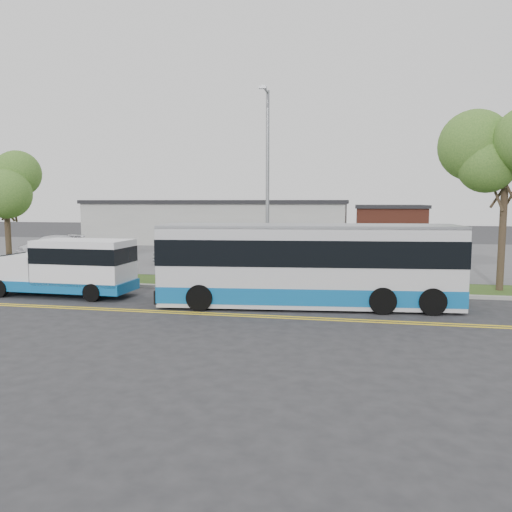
% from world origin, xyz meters
% --- Properties ---
extents(ground, '(140.00, 140.00, 0.00)m').
position_xyz_m(ground, '(0.00, 0.00, 0.00)').
color(ground, '#28282B').
rests_on(ground, ground).
extents(lane_line_north, '(70.00, 0.12, 0.01)m').
position_xyz_m(lane_line_north, '(0.00, -3.85, 0.01)').
color(lane_line_north, yellow).
rests_on(lane_line_north, ground).
extents(lane_line_south, '(70.00, 0.12, 0.01)m').
position_xyz_m(lane_line_south, '(0.00, -4.15, 0.01)').
color(lane_line_south, yellow).
rests_on(lane_line_south, ground).
extents(curb, '(80.00, 0.30, 0.15)m').
position_xyz_m(curb, '(0.00, 1.10, 0.07)').
color(curb, '#9E9B93').
rests_on(curb, ground).
extents(verge, '(80.00, 3.30, 0.10)m').
position_xyz_m(verge, '(0.00, 2.90, 0.05)').
color(verge, '#2D4B19').
rests_on(verge, ground).
extents(parking_lot, '(80.00, 25.00, 0.10)m').
position_xyz_m(parking_lot, '(0.00, 17.00, 0.05)').
color(parking_lot, '#4C4C4F').
rests_on(parking_lot, ground).
extents(commercial_building, '(25.40, 10.40, 4.35)m').
position_xyz_m(commercial_building, '(-6.00, 27.00, 2.18)').
color(commercial_building, '#9E9E99').
rests_on(commercial_building, ground).
extents(brick_wing, '(6.30, 7.30, 3.90)m').
position_xyz_m(brick_wing, '(10.50, 26.00, 1.96)').
color(brick_wing, brown).
rests_on(brick_wing, ground).
extents(tree_east, '(5.20, 5.20, 8.33)m').
position_xyz_m(tree_east, '(14.00, 3.00, 6.20)').
color(tree_east, '#3C2C20').
rests_on(tree_east, verge).
extents(tree_west, '(4.40, 4.40, 6.91)m').
position_xyz_m(tree_west, '(-12.00, 3.20, 5.12)').
color(tree_west, '#3C2C20').
rests_on(tree_west, verge).
extents(streetlight_near, '(0.35, 1.53, 9.50)m').
position_xyz_m(streetlight_near, '(3.00, 2.73, 5.23)').
color(streetlight_near, gray).
rests_on(streetlight_near, verge).
extents(shuttle_bus, '(6.69, 2.38, 2.54)m').
position_xyz_m(shuttle_bus, '(-5.13, -1.67, 1.36)').
color(shuttle_bus, '#0E5EA0').
rests_on(shuttle_bus, ground).
extents(transit_bus, '(12.14, 3.96, 3.31)m').
position_xyz_m(transit_bus, '(5.44, -1.80, 1.67)').
color(transit_bus, silver).
rests_on(transit_bus, ground).
extents(parked_car_a, '(1.95, 5.06, 1.65)m').
position_xyz_m(parked_car_a, '(-4.54, 10.85, 0.92)').
color(parked_car_a, '#ADAFB4').
rests_on(parked_car_a, parking_lot).
extents(parked_car_b, '(3.88, 5.54, 1.49)m').
position_xyz_m(parked_car_b, '(-15.70, 12.76, 0.84)').
color(parked_car_b, white).
rests_on(parked_car_b, parking_lot).
extents(grocery_bag_right, '(0.32, 0.32, 0.32)m').
position_xyz_m(grocery_bag_right, '(-11.72, 2.15, 0.26)').
color(grocery_bag_right, white).
rests_on(grocery_bag_right, verge).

